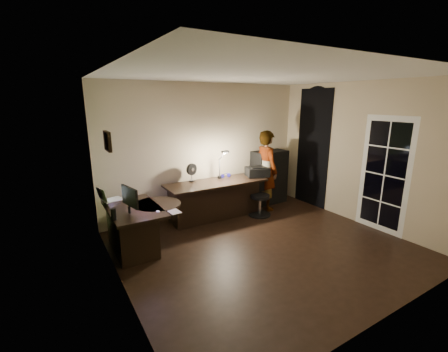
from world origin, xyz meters
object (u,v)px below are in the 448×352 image
desk_left (135,229)px  office_chair (260,196)px  person (266,170)px  monitor (129,205)px  cabinet (269,177)px  desk_right (217,200)px

desk_left → office_chair: office_chair is taller
office_chair → person: 0.64m
desk_left → monitor: bearing=-119.1°
desk_left → cabinet: (3.31, 0.71, 0.26)m
monitor → office_chair: (2.74, 0.36, -0.43)m
desk_right → monitor: size_ratio=4.49×
desk_left → cabinet: 3.40m
monitor → office_chair: 2.80m
desk_left → person: size_ratio=0.71×
desk_right → cabinet: (1.53, 0.22, 0.23)m
cabinet → person: 0.49m
desk_left → cabinet: cabinet is taller
monitor → office_chair: monitor is taller
monitor → person: size_ratio=0.26×
desk_left → cabinet: bearing=12.2°
monitor → person: person is taller
cabinet → monitor: size_ratio=2.69×
desk_right → monitor: bearing=-158.8°
monitor → desk_left: bearing=49.1°
office_chair → cabinet: bearing=52.9°
desk_right → desk_left: bearing=-163.4°
desk_left → office_chair: 2.63m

